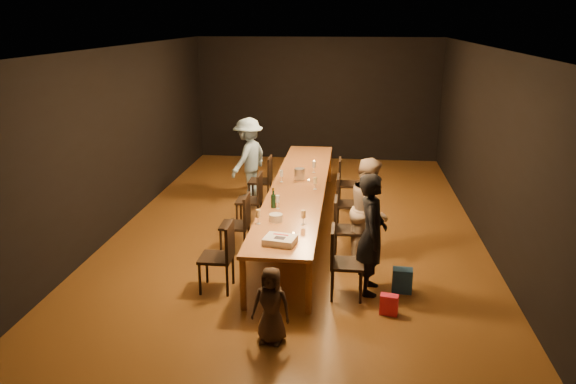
# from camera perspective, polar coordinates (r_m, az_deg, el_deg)

# --- Properties ---
(ground) EXTENTS (10.00, 10.00, 0.00)m
(ground) POSITION_cam_1_polar(r_m,az_deg,el_deg) (9.64, 1.05, -3.61)
(ground) COLOR #462B11
(ground) RESTS_ON ground
(room_shell) EXTENTS (6.04, 10.04, 3.02)m
(room_shell) POSITION_cam_1_polar(r_m,az_deg,el_deg) (9.11, 1.13, 8.69)
(room_shell) COLOR black
(room_shell) RESTS_ON ground
(table) EXTENTS (0.90, 6.00, 0.75)m
(table) POSITION_cam_1_polar(r_m,az_deg,el_deg) (9.42, 1.08, 0.39)
(table) COLOR brown
(table) RESTS_ON ground
(chair_right_0) EXTENTS (0.42, 0.42, 0.93)m
(chair_right_0) POSITION_cam_1_polar(r_m,az_deg,el_deg) (7.21, 6.03, -7.17)
(chair_right_0) COLOR black
(chair_right_0) RESTS_ON ground
(chair_right_1) EXTENTS (0.42, 0.42, 0.93)m
(chair_right_1) POSITION_cam_1_polar(r_m,az_deg,el_deg) (8.32, 6.13, -3.76)
(chair_right_1) COLOR black
(chair_right_1) RESTS_ON ground
(chair_right_2) EXTENTS (0.42, 0.42, 0.93)m
(chair_right_2) POSITION_cam_1_polar(r_m,az_deg,el_deg) (9.45, 6.21, -1.16)
(chair_right_2) COLOR black
(chair_right_2) RESTS_ON ground
(chair_right_3) EXTENTS (0.42, 0.42, 0.93)m
(chair_right_3) POSITION_cam_1_polar(r_m,az_deg,el_deg) (10.60, 6.27, 0.89)
(chair_right_3) COLOR black
(chair_right_3) RESTS_ON ground
(chair_left_0) EXTENTS (0.42, 0.42, 0.93)m
(chair_left_0) POSITION_cam_1_polar(r_m,az_deg,el_deg) (7.41, -7.32, -6.54)
(chair_left_0) COLOR black
(chair_left_0) RESTS_ON ground
(chair_left_1) EXTENTS (0.42, 0.42, 0.93)m
(chair_left_1) POSITION_cam_1_polar(r_m,az_deg,el_deg) (8.49, -5.44, -3.30)
(chair_left_1) COLOR black
(chair_left_1) RESTS_ON ground
(chair_left_2) EXTENTS (0.42, 0.42, 0.93)m
(chair_left_2) POSITION_cam_1_polar(r_m,az_deg,el_deg) (9.60, -3.99, -0.80)
(chair_left_2) COLOR black
(chair_left_2) RESTS_ON ground
(chair_left_3) EXTENTS (0.42, 0.42, 0.93)m
(chair_left_3) POSITION_cam_1_polar(r_m,az_deg,el_deg) (10.73, -2.85, 1.18)
(chair_left_3) COLOR black
(chair_left_3) RESTS_ON ground
(woman_birthday) EXTENTS (0.40, 0.60, 1.60)m
(woman_birthday) POSITION_cam_1_polar(r_m,az_deg,el_deg) (7.25, 8.50, -4.26)
(woman_birthday) COLOR black
(woman_birthday) RESTS_ON ground
(woman_tan) EXTENTS (0.74, 0.86, 1.54)m
(woman_tan) POSITION_cam_1_polar(r_m,az_deg,el_deg) (8.23, 8.29, -1.81)
(woman_tan) COLOR #BDA48E
(woman_tan) RESTS_ON ground
(man_blue) EXTENTS (0.94, 1.17, 1.59)m
(man_blue) POSITION_cam_1_polar(r_m,az_deg,el_deg) (11.12, -4.03, 3.48)
(man_blue) COLOR #8EB7DC
(man_blue) RESTS_ON ground
(child) EXTENTS (0.46, 0.33, 0.88)m
(child) POSITION_cam_1_polar(r_m,az_deg,el_deg) (6.24, -1.72, -11.43)
(child) COLOR #3A2B20
(child) RESTS_ON ground
(gift_bag_red) EXTENTS (0.23, 0.16, 0.26)m
(gift_bag_red) POSITION_cam_1_polar(r_m,az_deg,el_deg) (7.01, 10.23, -11.20)
(gift_bag_red) COLOR red
(gift_bag_red) RESTS_ON ground
(gift_bag_blue) EXTENTS (0.27, 0.19, 0.32)m
(gift_bag_blue) POSITION_cam_1_polar(r_m,az_deg,el_deg) (7.56, 11.52, -8.78)
(gift_bag_blue) COLOR #215292
(gift_bag_blue) RESTS_ON ground
(birthday_cake) EXTENTS (0.43, 0.37, 0.09)m
(birthday_cake) POSITION_cam_1_polar(r_m,az_deg,el_deg) (7.00, -0.81, -4.92)
(birthday_cake) COLOR white
(birthday_cake) RESTS_ON table
(plate_stack) EXTENTS (0.20, 0.20, 0.10)m
(plate_stack) POSITION_cam_1_polar(r_m,az_deg,el_deg) (7.74, -1.25, -2.63)
(plate_stack) COLOR silver
(plate_stack) RESTS_ON table
(champagne_bottle) EXTENTS (0.10, 0.10, 0.31)m
(champagne_bottle) POSITION_cam_1_polar(r_m,az_deg,el_deg) (8.26, -1.50, -0.59)
(champagne_bottle) COLOR black
(champagne_bottle) RESTS_ON table
(ice_bucket) EXTENTS (0.20, 0.20, 0.20)m
(ice_bucket) POSITION_cam_1_polar(r_m,az_deg,el_deg) (9.72, 1.18, 1.83)
(ice_bucket) COLOR silver
(ice_bucket) RESTS_ON table
(wineglass_0) EXTENTS (0.06, 0.06, 0.21)m
(wineglass_0) POSITION_cam_1_polar(r_m,az_deg,el_deg) (7.64, -3.05, -2.53)
(wineglass_0) COLOR beige
(wineglass_0) RESTS_ON table
(wineglass_1) EXTENTS (0.06, 0.06, 0.21)m
(wineglass_1) POSITION_cam_1_polar(r_m,az_deg,el_deg) (7.60, 1.57, -2.61)
(wineglass_1) COLOR beige
(wineglass_1) RESTS_ON table
(wineglass_2) EXTENTS (0.06, 0.06, 0.21)m
(wineglass_2) POSITION_cam_1_polar(r_m,az_deg,el_deg) (8.23, -1.06, -1.02)
(wineglass_2) COLOR silver
(wineglass_2) RESTS_ON table
(wineglass_3) EXTENTS (0.06, 0.06, 0.21)m
(wineglass_3) POSITION_cam_1_polar(r_m,az_deg,el_deg) (9.17, 2.77, 0.89)
(wineglass_3) COLOR beige
(wineglass_3) RESTS_ON table
(wineglass_4) EXTENTS (0.06, 0.06, 0.21)m
(wineglass_4) POSITION_cam_1_polar(r_m,az_deg,el_deg) (9.58, -0.67, 1.63)
(wineglass_4) COLOR silver
(wineglass_4) RESTS_ON table
(wineglass_5) EXTENTS (0.06, 0.06, 0.21)m
(wineglass_5) POSITION_cam_1_polar(r_m,az_deg,el_deg) (10.18, 2.65, 2.55)
(wineglass_5) COLOR silver
(wineglass_5) RESTS_ON table
(tealight_near) EXTENTS (0.05, 0.05, 0.03)m
(tealight_near) POSITION_cam_1_polar(r_m,az_deg,el_deg) (7.26, 0.57, -4.31)
(tealight_near) COLOR #B2B7B2
(tealight_near) RESTS_ON table
(tealight_mid) EXTENTS (0.05, 0.05, 0.03)m
(tealight_mid) POSITION_cam_1_polar(r_m,az_deg,el_deg) (9.63, 2.11, 1.16)
(tealight_mid) COLOR #B2B7B2
(tealight_mid) RESTS_ON table
(tealight_far) EXTENTS (0.05, 0.05, 0.03)m
(tealight_far) POSITION_cam_1_polar(r_m,az_deg,el_deg) (10.92, 2.66, 3.10)
(tealight_far) COLOR #B2B7B2
(tealight_far) RESTS_ON table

